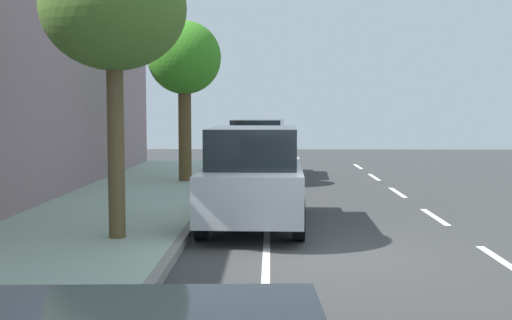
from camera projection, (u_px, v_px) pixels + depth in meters
ground at (314, 255)px, 10.60m from camera, size 55.95×55.95×0.00m
sidewalk at (58, 249)px, 10.68m from camera, size 3.71×34.97×0.15m
curb_edge at (176, 249)px, 10.64m from camera, size 0.16×34.97×0.15m
lane_stripe_centre at (503, 261)px, 10.12m from camera, size 0.14×35.80×0.01m
lane_stripe_bike_edge at (266, 254)px, 10.61m from camera, size 0.12×34.97×0.01m
parked_suv_white_nearest at (258, 147)px, 22.99m from camera, size 2.17×4.80×1.99m
parked_suv_silver_second at (254, 175)px, 13.14m from camera, size 2.05×4.74×1.99m
bicycle_at_curb at (231, 183)px, 17.74m from camera, size 1.15×1.32×0.72m
cyclist_with_backpack at (224, 154)px, 18.12m from camera, size 0.53×0.55×1.81m
street_tree_near_cyclist at (184, 61)px, 19.91m from camera, size 2.24×2.24×4.89m
street_tree_mid_block at (114, 11)px, 10.94m from camera, size 2.44×2.44×4.94m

